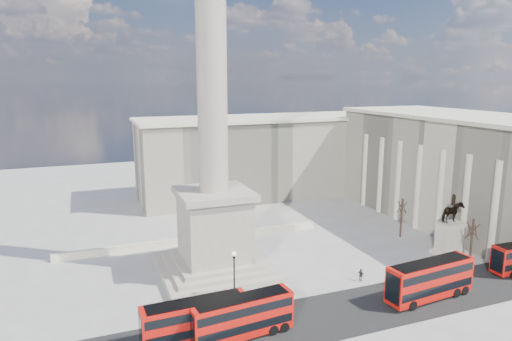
{
  "coord_description": "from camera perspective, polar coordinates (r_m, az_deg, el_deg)",
  "views": [
    {
      "loc": [
        -14.93,
        -48.24,
        24.54
      ],
      "look_at": [
        3.95,
        0.7,
        13.86
      ],
      "focal_mm": 32.0,
      "sensor_mm": 36.0,
      "label": 1
    }
  ],
  "objects": [
    {
      "name": "bare_tree_mid",
      "position": [
        79.8,
        20.12,
        -3.62
      ],
      "size": [
        1.57,
        1.57,
        5.95
      ],
      "rotation": [
        0.0,
        0.0,
        0.06
      ],
      "color": "#332319",
      "rests_on": "ground"
    },
    {
      "name": "asphalt_road",
      "position": [
        49.62,
        5.88,
        -18.2
      ],
      "size": [
        120.0,
        9.0,
        0.01
      ],
      "primitive_type": "cube",
      "color": "black",
      "rests_on": "ground"
    },
    {
      "name": "pedestrian_walking",
      "position": [
        58.89,
        17.05,
        -12.68
      ],
      "size": [
        0.76,
        0.6,
        1.83
      ],
      "primitive_type": "imported",
      "rotation": [
        0.0,
        0.0,
        0.26
      ],
      "color": "#272123",
      "rests_on": "ground"
    },
    {
      "name": "red_bus_b",
      "position": [
        45.81,
        -1.69,
        -17.75
      ],
      "size": [
        10.33,
        3.28,
        4.12
      ],
      "rotation": [
        0.0,
        0.0,
        0.09
      ],
      "color": "red",
      "rests_on": "ground"
    },
    {
      "name": "red_bus_a",
      "position": [
        45.55,
        -7.53,
        -18.04
      ],
      "size": [
        10.19,
        2.69,
        4.11
      ],
      "rotation": [
        0.0,
        0.0,
        0.03
      ],
      "color": "red",
      "rests_on": "ground"
    },
    {
      "name": "red_bus_c",
      "position": [
        56.16,
        20.97,
        -12.58
      ],
      "size": [
        11.19,
        3.53,
        4.46
      ],
      "rotation": [
        0.0,
        0.0,
        0.09
      ],
      "color": "red",
      "rests_on": "ground"
    },
    {
      "name": "building_northeast",
      "position": [
        96.28,
        0.49,
        1.81
      ],
      "size": [
        51.0,
        17.0,
        16.6
      ],
      "color": "#BEB79C",
      "rests_on": "ground"
    },
    {
      "name": "bare_tree_far",
      "position": [
        74.38,
        17.82,
        -4.15
      ],
      "size": [
        1.61,
        1.61,
        6.57
      ],
      "rotation": [
        0.0,
        0.0,
        0.08
      ],
      "color": "#332319",
      "rests_on": "ground"
    },
    {
      "name": "bare_tree_near",
      "position": [
        64.19,
        25.47,
        -6.54
      ],
      "size": [
        1.71,
        1.71,
        7.47
      ],
      "rotation": [
        0.0,
        0.0,
        -0.31
      ],
      "color": "#332319",
      "rests_on": "ground"
    },
    {
      "name": "victorian_lamp",
      "position": [
        50.54,
        -2.74,
        -12.82
      ],
      "size": [
        0.54,
        0.54,
        6.34
      ],
      "rotation": [
        0.0,
        0.0,
        -0.26
      ],
      "color": "black",
      "rests_on": "ground"
    },
    {
      "name": "building_east",
      "position": [
        84.95,
        24.29,
        0.16
      ],
      "size": [
        19.0,
        46.0,
        18.6
      ],
      "color": "#BEB79C",
      "rests_on": "ground"
    },
    {
      "name": "nelsons_column",
      "position": [
        56.51,
        -5.32,
        -0.41
      ],
      "size": [
        14.0,
        14.0,
        49.85
      ],
      "color": "#A59C8A",
      "rests_on": "ground"
    },
    {
      "name": "balustrade_wall",
      "position": [
        70.18,
        -7.62,
        -8.59
      ],
      "size": [
        40.0,
        0.6,
        1.1
      ],
      "primitive_type": "cube",
      "color": "beige",
      "rests_on": "ground"
    },
    {
      "name": "pedestrian_crossing",
      "position": [
        58.83,
        12.98,
        -12.6
      ],
      "size": [
        0.71,
        1.02,
        1.61
      ],
      "primitive_type": "imported",
      "rotation": [
        0.0,
        0.0,
        1.94
      ],
      "color": "#272123",
      "rests_on": "ground"
    },
    {
      "name": "ground",
      "position": [
        56.15,
        -3.62,
        -14.43
      ],
      "size": [
        180.0,
        180.0,
        0.0
      ],
      "primitive_type": "plane",
      "color": "#A1A099",
      "rests_on": "ground"
    },
    {
      "name": "equestrian_statue",
      "position": [
        70.22,
        23.14,
        -7.25
      ],
      "size": [
        4.25,
        3.19,
        8.79
      ],
      "color": "beige",
      "rests_on": "ground"
    },
    {
      "name": "pedestrian_standing",
      "position": [
        59.14,
        17.05,
        -12.56
      ],
      "size": [
        1.01,
        0.85,
        1.87
      ],
      "primitive_type": "imported",
      "rotation": [
        0.0,
        0.0,
        3.31
      ],
      "color": "#272123",
      "rests_on": "ground"
    }
  ]
}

